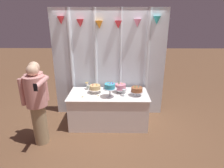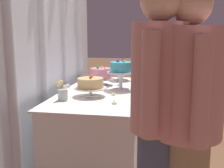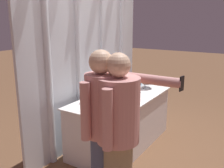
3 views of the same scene
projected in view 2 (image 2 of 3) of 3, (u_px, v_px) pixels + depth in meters
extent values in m
plane|color=brown|center=(114.00, 158.00, 2.99)|extent=(24.00, 24.00, 0.00)
cube|color=silver|center=(52.00, 38.00, 2.87)|extent=(2.69, 0.04, 2.57)
cylinder|color=silver|center=(8.00, 40.00, 1.99)|extent=(0.09, 0.09, 2.57)
cylinder|color=silver|center=(41.00, 39.00, 2.55)|extent=(0.08, 0.08, 2.57)
cylinder|color=silver|center=(63.00, 38.00, 3.13)|extent=(0.05, 0.05, 2.57)
cylinder|color=silver|center=(79.00, 37.00, 3.74)|extent=(0.09, 0.09, 2.57)
cube|color=white|center=(104.00, 125.00, 2.94)|extent=(1.71, 0.79, 0.74)
cube|color=white|center=(104.00, 91.00, 2.87)|extent=(1.76, 0.84, 0.01)
cylinder|color=silver|center=(91.00, 96.00, 2.59)|extent=(0.16, 0.16, 0.01)
cylinder|color=silver|center=(91.00, 92.00, 2.58)|extent=(0.03, 0.03, 0.06)
cylinder|color=silver|center=(90.00, 88.00, 2.57)|extent=(0.31, 0.31, 0.01)
cylinder|color=#DBB775|center=(90.00, 83.00, 2.57)|extent=(0.24, 0.24, 0.09)
sphere|color=orange|center=(92.00, 76.00, 2.59)|extent=(0.03, 0.03, 0.03)
sphere|color=#DB333D|center=(90.00, 77.00, 2.51)|extent=(0.03, 0.03, 0.03)
cylinder|color=silver|center=(121.00, 90.00, 2.88)|extent=(0.18, 0.18, 0.01)
cylinder|color=silver|center=(121.00, 81.00, 2.86)|extent=(0.03, 0.03, 0.17)
cylinder|color=silver|center=(121.00, 72.00, 2.84)|extent=(0.30, 0.30, 0.01)
cylinder|color=#3DB2D1|center=(121.00, 67.00, 2.83)|extent=(0.22, 0.22, 0.10)
cone|color=purple|center=(123.00, 59.00, 2.87)|extent=(0.03, 0.03, 0.05)
sphere|color=purple|center=(117.00, 61.00, 2.84)|extent=(0.02, 0.02, 0.02)
cone|color=blue|center=(118.00, 60.00, 2.79)|extent=(0.03, 0.03, 0.04)
sphere|color=yellow|center=(124.00, 61.00, 2.78)|extent=(0.02, 0.02, 0.02)
cone|color=#DB333D|center=(124.00, 60.00, 2.82)|extent=(0.03, 0.03, 0.04)
cylinder|color=#B2B2B7|center=(101.00, 85.00, 3.14)|extent=(0.16, 0.16, 0.01)
cylinder|color=#B2B2B7|center=(101.00, 82.00, 3.14)|extent=(0.03, 0.03, 0.06)
cylinder|color=#B2B2B7|center=(101.00, 79.00, 3.13)|extent=(0.30, 0.30, 0.01)
cylinder|color=pink|center=(101.00, 73.00, 3.12)|extent=(0.24, 0.24, 0.11)
sphere|color=yellow|center=(102.00, 67.00, 3.14)|extent=(0.02, 0.02, 0.02)
sphere|color=green|center=(98.00, 67.00, 3.08)|extent=(0.03, 0.03, 0.03)
cone|color=yellow|center=(105.00, 67.00, 3.04)|extent=(0.02, 0.02, 0.03)
cylinder|color=silver|center=(121.00, 80.00, 3.45)|extent=(0.18, 0.18, 0.01)
cylinder|color=silver|center=(121.00, 77.00, 3.44)|extent=(0.02, 0.02, 0.07)
cylinder|color=silver|center=(121.00, 74.00, 3.44)|extent=(0.27, 0.27, 0.01)
cylinder|color=#995633|center=(121.00, 70.00, 3.43)|extent=(0.24, 0.24, 0.09)
cone|color=#2DB2B7|center=(120.00, 64.00, 3.45)|extent=(0.03, 0.03, 0.04)
cone|color=green|center=(120.00, 64.00, 3.38)|extent=(0.03, 0.03, 0.04)
cylinder|color=silver|center=(121.00, 85.00, 3.17)|extent=(0.06, 0.06, 0.00)
cylinder|color=silver|center=(121.00, 81.00, 3.17)|extent=(0.01, 0.01, 0.07)
cylinder|color=silver|center=(121.00, 75.00, 3.15)|extent=(0.07, 0.07, 0.08)
cylinder|color=#B2C1B2|center=(63.00, 95.00, 2.44)|extent=(0.09, 0.09, 0.09)
sphere|color=white|center=(68.00, 86.00, 2.41)|extent=(0.04, 0.04, 0.04)
sphere|color=white|center=(65.00, 87.00, 2.40)|extent=(0.04, 0.04, 0.04)
sphere|color=#E5C666|center=(58.00, 84.00, 2.37)|extent=(0.04, 0.04, 0.04)
sphere|color=#CC9EC6|center=(59.00, 86.00, 2.40)|extent=(0.03, 0.03, 0.03)
sphere|color=#E5C666|center=(61.00, 83.00, 2.40)|extent=(0.04, 0.04, 0.04)
cylinder|color=beige|center=(114.00, 103.00, 2.31)|extent=(0.05, 0.05, 0.02)
sphere|color=#F9CC4C|center=(114.00, 101.00, 2.30)|extent=(0.01, 0.01, 0.01)
cylinder|color=beige|center=(113.00, 94.00, 2.64)|extent=(0.05, 0.05, 0.02)
sphere|color=#F9CC4C|center=(113.00, 93.00, 2.63)|extent=(0.01, 0.01, 0.01)
cylinder|color=#D6938E|center=(188.00, 82.00, 1.43)|extent=(0.43, 0.43, 0.57)
sphere|color=beige|center=(192.00, 4.00, 1.35)|extent=(0.21, 0.21, 0.21)
cube|color=maroon|center=(222.00, 78.00, 1.39)|extent=(0.04, 0.01, 0.37)
cylinder|color=#D6938E|center=(202.00, 93.00, 1.20)|extent=(0.08, 0.08, 0.50)
cylinder|color=#D6938E|center=(158.00, 78.00, 1.42)|extent=(0.34, 0.34, 0.56)
sphere|color=beige|center=(161.00, 0.00, 1.35)|extent=(0.21, 0.21, 0.21)
cube|color=#334284|center=(184.00, 73.00, 1.39)|extent=(0.04, 0.01, 0.36)
cylinder|color=#D6938E|center=(150.00, 85.00, 1.25)|extent=(0.08, 0.08, 0.50)
cylinder|color=#D6938E|center=(165.00, 74.00, 1.59)|extent=(0.08, 0.08, 0.50)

